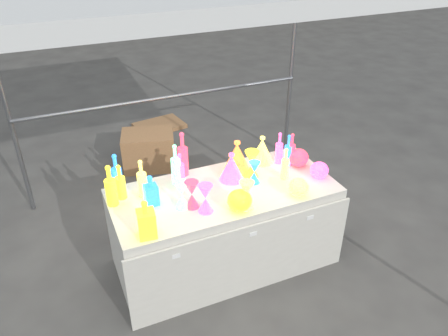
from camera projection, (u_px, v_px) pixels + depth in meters
name	position (u px, v px, depth m)	size (l,w,h in m)	color
ground	(224.00, 260.00, 3.87)	(80.00, 80.00, 0.00)	#5D5B56
display_table	(224.00, 227.00, 3.67)	(1.84, 0.83, 0.75)	silver
cardboard_box_closed	(149.00, 150.00, 5.17)	(0.60, 0.43, 0.43)	#A5744A
cardboard_box_flat	(159.00, 126.00, 6.20)	(0.65, 0.47, 0.06)	#A5744A
bottle_0	(110.00, 185.00, 3.22)	(0.09, 0.09, 0.34)	#BA4711
bottle_1	(117.00, 174.00, 3.35)	(0.08, 0.08, 0.35)	#167C2F
bottle_2	(183.00, 154.00, 3.58)	(0.09, 0.09, 0.39)	#D74916
bottle_3	(180.00, 168.00, 3.51)	(0.07, 0.07, 0.27)	blue
bottle_4	(142.00, 178.00, 3.33)	(0.07, 0.07, 0.32)	#137079
bottle_5	(176.00, 164.00, 3.48)	(0.08, 0.08, 0.35)	#CC2879
bottle_6	(120.00, 182.00, 3.31)	(0.08, 0.08, 0.29)	#BA4711
decanter_0	(146.00, 219.00, 2.92)	(0.12, 0.12, 0.29)	#BA4711
decanter_2	(151.00, 190.00, 3.25)	(0.10, 0.10, 0.25)	#167C2F
hourglass_0	(192.00, 194.00, 3.23)	(0.11, 0.11, 0.22)	#D74916
hourglass_1	(206.00, 198.00, 3.18)	(0.11, 0.11, 0.23)	blue
hourglass_2	(246.00, 195.00, 3.21)	(0.11, 0.11, 0.23)	#137079
hourglass_3	(182.00, 195.00, 3.22)	(0.11, 0.11, 0.22)	#CC2879
hourglass_4	(252.00, 164.00, 3.59)	(0.12, 0.12, 0.24)	#BA4711
hourglass_5	(254.00, 172.00, 3.52)	(0.10, 0.10, 0.19)	#167C2F
globe_0	(240.00, 201.00, 3.21)	(0.19, 0.19, 0.15)	#BA4711
globe_1	(298.00, 188.00, 3.38)	(0.16, 0.16, 0.13)	#137079
globe_2	(298.00, 158.00, 3.77)	(0.17, 0.17, 0.14)	#D74916
globe_3	(319.00, 171.00, 3.61)	(0.15, 0.15, 0.12)	blue
lampshade_0	(237.00, 156.00, 3.67)	(0.24, 0.24, 0.28)	#FEF035
lampshade_1	(231.00, 166.00, 3.57)	(0.19, 0.19, 0.23)	#FEF035
lampshade_2	(231.00, 167.00, 3.55)	(0.20, 0.20, 0.24)	blue
lampshade_3	(262.00, 149.00, 3.81)	(0.20, 0.20, 0.24)	#137079
bottle_8	(288.00, 150.00, 3.74)	(0.07, 0.07, 0.29)	#167C2F
bottle_9	(291.00, 149.00, 3.76)	(0.07, 0.07, 0.30)	#D74916
bottle_10	(279.00, 148.00, 3.78)	(0.07, 0.07, 0.29)	blue
bottle_11	(285.00, 164.00, 3.56)	(0.06, 0.06, 0.28)	#137079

